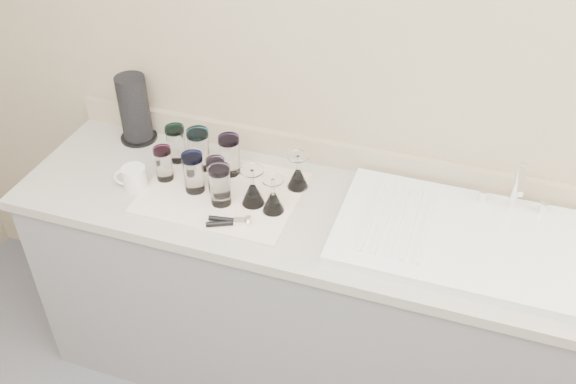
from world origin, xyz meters
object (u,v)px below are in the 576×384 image
(paper_towel_roll, at_px, (134,110))
(goblet_front_right, at_px, (273,200))
(tumbler_magenta, at_px, (164,163))
(goblet_back_right, at_px, (298,176))
(sink_unit, at_px, (463,238))
(tumbler_lavender, at_px, (216,175))
(tumbler_extra, at_px, (220,185))
(can_opener, at_px, (229,222))
(tumbler_blue, at_px, (194,172))
(tumbler_cyan, at_px, (199,149))
(white_mug, at_px, (134,178))
(goblet_front_left, at_px, (253,192))
(tumbler_purple, at_px, (229,155))
(tumbler_teal, at_px, (176,143))

(paper_towel_roll, bearing_deg, goblet_front_right, -21.40)
(tumbler_magenta, distance_m, goblet_back_right, 0.49)
(sink_unit, distance_m, tumbler_lavender, 0.87)
(tumbler_magenta, xyz_separation_m, paper_towel_roll, (-0.23, 0.22, 0.06))
(tumbler_magenta, height_order, tumbler_extra, tumbler_extra)
(sink_unit, bearing_deg, can_opener, -167.33)
(tumbler_blue, distance_m, paper_towel_roll, 0.44)
(tumbler_cyan, relative_size, tumbler_extra, 1.07)
(tumbler_blue, height_order, white_mug, tumbler_blue)
(goblet_front_left, height_order, goblet_front_right, goblet_front_left)
(tumbler_blue, xyz_separation_m, goblet_back_right, (0.34, 0.14, -0.03))
(sink_unit, distance_m, paper_towel_roll, 1.33)
(tumbler_extra, xyz_separation_m, can_opener, (0.07, -0.10, -0.07))
(tumbler_purple, height_order, tumbler_lavender, tumbler_purple)
(goblet_front_left, bearing_deg, tumbler_magenta, 174.87)
(sink_unit, xyz_separation_m, goblet_front_right, (-0.64, -0.05, 0.03))
(tumbler_cyan, relative_size, goblet_front_left, 1.12)
(tumbler_lavender, xyz_separation_m, tumbler_extra, (0.04, -0.06, 0.01))
(tumbler_cyan, xyz_separation_m, can_opener, (0.23, -0.27, -0.07))
(tumbler_cyan, distance_m, goblet_front_left, 0.30)
(tumbler_lavender, distance_m, goblet_back_right, 0.29)
(tumbler_blue, xyz_separation_m, goblet_front_right, (0.31, -0.02, -0.03))
(tumbler_teal, relative_size, goblet_front_left, 0.99)
(tumbler_cyan, relative_size, tumbler_lavender, 1.22)
(tumbler_magenta, height_order, tumbler_lavender, tumbler_lavender)
(goblet_back_right, xyz_separation_m, can_opener, (-0.15, -0.27, -0.04))
(tumbler_teal, xyz_separation_m, goblet_back_right, (0.49, -0.02, -0.03))
(tumbler_magenta, bearing_deg, can_opener, -26.87)
(paper_towel_roll, bearing_deg, can_opener, -34.36)
(tumbler_lavender, relative_size, tumbler_extra, 0.88)
(tumbler_purple, height_order, tumbler_magenta, tumbler_purple)
(tumbler_blue, xyz_separation_m, goblet_front_left, (0.23, -0.00, -0.03))
(tumbler_teal, relative_size, tumbler_extra, 0.95)
(tumbler_teal, height_order, tumbler_blue, tumbler_blue)
(goblet_front_right, xyz_separation_m, can_opener, (-0.12, -0.12, -0.04))
(tumbler_teal, bearing_deg, white_mug, -109.44)
(tumbler_cyan, xyz_separation_m, goblet_back_right, (0.38, 0.01, -0.04))
(goblet_back_right, xyz_separation_m, paper_towel_roll, (-0.71, 0.11, 0.08))
(tumbler_cyan, height_order, goblet_back_right, tumbler_cyan)
(tumbler_teal, height_order, can_opener, tumbler_teal)
(tumbler_teal, distance_m, tumbler_blue, 0.21)
(tumbler_extra, bearing_deg, tumbler_blue, 162.28)
(tumbler_lavender, relative_size, goblet_front_right, 0.97)
(tumbler_lavender, xyz_separation_m, goblet_front_right, (0.23, -0.04, -0.02))
(sink_unit, relative_size, goblet_front_left, 5.67)
(tumbler_teal, distance_m, can_opener, 0.44)
(goblet_front_right, relative_size, white_mug, 1.06)
(tumbler_teal, xyz_separation_m, can_opener, (0.33, -0.29, -0.06))
(tumbler_cyan, xyz_separation_m, goblet_front_right, (0.35, -0.15, -0.04))
(tumbler_teal, relative_size, tumbler_lavender, 1.09)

